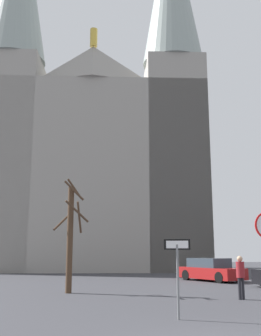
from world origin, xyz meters
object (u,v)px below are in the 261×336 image
cathedral (94,142)px  pedestrian_walking (240,273)px  one_way_arrow_sign (178,265)px  parked_car_far_red (211,270)px  bare_tree (70,235)px

cathedral → pedestrian_walking: cathedral is taller
one_way_arrow_sign → pedestrian_walking: (3.23, 4.46, -0.46)m
cathedral → parked_car_far_red: bearing=-61.5°
bare_tree → pedestrian_walking: size_ratio=3.09×
cathedral → bare_tree: bearing=-90.7°
one_way_arrow_sign → bare_tree: 8.17m
one_way_arrow_sign → pedestrian_walking: one_way_arrow_sign is taller
cathedral → bare_tree: (-0.27, -21.27, -10.12)m
one_way_arrow_sign → pedestrian_walking: bearing=54.1°
pedestrian_walking → cathedral: bearing=105.3°
one_way_arrow_sign → bare_tree: bare_tree is taller
cathedral → pedestrian_walking: bearing=-74.7°
bare_tree → pedestrian_walking: bearing=-22.1°
cathedral → pedestrian_walking: 27.53m
pedestrian_walking → one_way_arrow_sign: bearing=-125.9°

